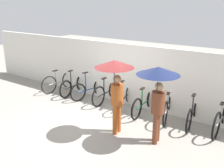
{
  "coord_description": "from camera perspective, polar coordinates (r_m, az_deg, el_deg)",
  "views": [
    {
      "loc": [
        3.96,
        -4.72,
        3.29
      ],
      "look_at": [
        0.0,
        1.03,
        1.0
      ],
      "focal_mm": 40.0,
      "sensor_mm": 36.0,
      "label": 1
    }
  ],
  "objects": [
    {
      "name": "pedestrian_leading",
      "position": [
        6.07,
        0.75,
        1.5
      ],
      "size": [
        0.96,
        0.96,
        1.99
      ],
      "rotation": [
        0.0,
        0.0,
        3.2
      ],
      "color": "#9E4C1E",
      "rests_on": "ground"
    },
    {
      "name": "back_wall",
      "position": [
        8.21,
        4.27,
        2.03
      ],
      "size": [
        13.92,
        0.12,
        2.03
      ],
      "color": "silver",
      "rests_on": "ground"
    },
    {
      "name": "parked_bicycle_1",
      "position": [
        9.42,
        -8.64,
        -0.23
      ],
      "size": [
        0.44,
        1.64,
        0.97
      ],
      "rotation": [
        0.0,
        0.0,
        1.65
      ],
      "color": "black",
      "rests_on": "ground"
    },
    {
      "name": "parked_bicycle_5",
      "position": [
        7.78,
        7.45,
        -4.18
      ],
      "size": [
        0.44,
        1.75,
        1.05
      ],
      "rotation": [
        0.0,
        0.0,
        1.62
      ],
      "color": "black",
      "rests_on": "ground"
    },
    {
      "name": "parked_bicycle_0",
      "position": [
        9.9,
        -11.9,
        0.57
      ],
      "size": [
        0.44,
        1.65,
        1.0
      ],
      "rotation": [
        0.0,
        0.0,
        1.47
      ],
      "color": "black",
      "rests_on": "ground"
    },
    {
      "name": "parked_bicycle_2",
      "position": [
        8.97,
        -5.06,
        -1.04
      ],
      "size": [
        0.55,
        1.63,
        1.03
      ],
      "rotation": [
        0.0,
        0.0,
        1.34
      ],
      "color": "black",
      "rests_on": "ground"
    },
    {
      "name": "parked_bicycle_4",
      "position": [
        8.12,
        2.81,
        -3.06
      ],
      "size": [
        0.54,
        1.68,
        1.01
      ],
      "rotation": [
        0.0,
        0.0,
        1.79
      ],
      "color": "black",
      "rests_on": "ground"
    },
    {
      "name": "parked_bicycle_3",
      "position": [
        8.55,
        -1.15,
        -1.81
      ],
      "size": [
        0.44,
        1.68,
        0.98
      ],
      "rotation": [
        0.0,
        0.0,
        1.58
      ],
      "color": "black",
      "rests_on": "ground"
    },
    {
      "name": "ground_plane",
      "position": [
        6.98,
        -4.87,
        -10.02
      ],
      "size": [
        30.0,
        30.0,
        0.0
      ],
      "primitive_type": "plane",
      "color": "gray"
    },
    {
      "name": "parked_bicycle_6",
      "position": [
        7.56,
        12.73,
        -4.87
      ],
      "size": [
        0.6,
        1.78,
        1.11
      ],
      "rotation": [
        0.0,
        0.0,
        1.82
      ],
      "color": "black",
      "rests_on": "ground"
    },
    {
      "name": "parked_bicycle_7",
      "position": [
        7.34,
        18.02,
        -6.31
      ],
      "size": [
        0.44,
        1.72,
        0.97
      ],
      "rotation": [
        0.0,
        0.0,
        1.69
      ],
      "color": "black",
      "rests_on": "ground"
    },
    {
      "name": "pedestrian_center",
      "position": [
        5.72,
        10.46,
        -0.11
      ],
      "size": [
        0.97,
        0.97,
        1.95
      ],
      "rotation": [
        0.0,
        0.0,
        3.27
      ],
      "color": "brown",
      "rests_on": "ground"
    },
    {
      "name": "parked_bicycle_8",
      "position": [
        7.23,
        23.76,
        -7.15
      ],
      "size": [
        0.44,
        1.77,
        1.02
      ],
      "rotation": [
        0.0,
        0.0,
        1.55
      ],
      "color": "black",
      "rests_on": "ground"
    }
  ]
}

